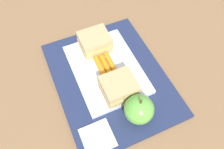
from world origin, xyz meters
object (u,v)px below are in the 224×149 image
sandwich_half_right (119,87)px  carrot_sticks_bundle (106,66)px  sandwich_half_left (95,42)px  paper_napkin (98,137)px  food_tray (106,69)px  apple (139,109)px

sandwich_half_right → carrot_sticks_bundle: size_ratio=1.04×
sandwich_half_right → carrot_sticks_bundle: (-0.08, -0.00, -0.01)m
sandwich_half_left → paper_napkin: sandwich_half_left is taller
sandwich_half_left → sandwich_half_right: bearing=0.0°
sandwich_half_left → sandwich_half_right: (0.16, 0.00, 0.00)m
food_tray → apple: 0.15m
sandwich_half_right → paper_napkin: size_ratio=1.14×
sandwich_half_left → paper_napkin: size_ratio=1.14×
sandwich_half_left → apple: 0.23m
carrot_sticks_bundle → sandwich_half_right: bearing=0.1°
sandwich_half_right → carrot_sticks_bundle: sandwich_half_right is taller
carrot_sticks_bundle → paper_napkin: size_ratio=1.10×
sandwich_half_right → paper_napkin: sandwich_half_right is taller
sandwich_half_left → apple: bearing=4.3°
paper_napkin → carrot_sticks_bundle: bearing=150.7°
carrot_sticks_bundle → paper_napkin: (0.16, -0.09, -0.02)m
carrot_sticks_bundle → apple: size_ratio=0.95×
apple → paper_napkin: 0.11m
sandwich_half_right → apple: apple is taller
apple → paper_napkin: apple is taller
sandwich_half_right → paper_napkin: (0.08, -0.09, -0.03)m
carrot_sticks_bundle → paper_napkin: bearing=-29.3°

